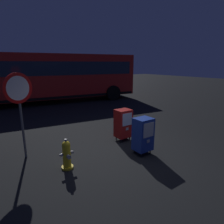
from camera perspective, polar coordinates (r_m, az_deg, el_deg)
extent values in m
plane|color=black|center=(5.49, 4.69, -12.16)|extent=(60.00, 60.00, 0.00)
cylinder|color=yellow|center=(4.90, -13.10, -15.67)|extent=(0.28, 0.28, 0.05)
cylinder|color=yellow|center=(4.76, -13.31, -12.53)|extent=(0.19, 0.19, 0.55)
sphere|color=yellow|center=(4.64, -13.50, -9.49)|extent=(0.19, 0.19, 0.19)
cylinder|color=gray|center=(4.60, -13.59, -8.12)|extent=(0.06, 0.06, 0.05)
cylinder|color=gray|center=(4.63, -12.69, -12.88)|extent=(0.09, 0.08, 0.09)
cylinder|color=gray|center=(4.70, -14.85, -12.26)|extent=(0.07, 0.07, 0.07)
cylinder|color=gray|center=(4.78, -11.87, -11.60)|extent=(0.07, 0.07, 0.07)
cylinder|color=black|center=(6.16, 2.81, -8.48)|extent=(0.04, 0.04, 0.12)
cylinder|color=black|center=(6.36, 5.24, -7.79)|extent=(0.04, 0.04, 0.12)
cylinder|color=black|center=(6.37, 1.26, -7.69)|extent=(0.04, 0.04, 0.12)
cylinder|color=black|center=(6.56, 3.66, -7.05)|extent=(0.04, 0.04, 0.12)
cube|color=#9E1411|center=(6.19, 3.32, -3.36)|extent=(0.48, 0.40, 0.90)
cube|color=#B2B7BF|center=(5.98, 4.56, -2.20)|extent=(0.36, 0.01, 0.40)
cube|color=gray|center=(6.07, 4.51, -5.06)|extent=(0.10, 0.02, 0.08)
cylinder|color=black|center=(5.32, 8.69, -12.47)|extent=(0.04, 0.04, 0.12)
cylinder|color=black|center=(5.54, 11.27, -11.47)|extent=(0.04, 0.04, 0.12)
cylinder|color=black|center=(5.51, 6.65, -11.44)|extent=(0.04, 0.04, 0.12)
cylinder|color=black|center=(5.72, 9.23, -10.54)|extent=(0.04, 0.04, 0.12)
cube|color=navy|center=(5.32, 9.18, -6.51)|extent=(0.48, 0.40, 0.90)
cube|color=#B2B7BF|center=(5.12, 10.86, -5.27)|extent=(0.36, 0.01, 0.40)
cube|color=gray|center=(5.23, 10.71, -8.53)|extent=(0.10, 0.02, 0.08)
cylinder|color=#4C4F54|center=(5.41, -25.31, -1.49)|extent=(0.06, 0.06, 2.20)
cylinder|color=red|center=(5.25, -26.14, 6.37)|extent=(0.71, 0.31, 0.76)
cylinder|color=white|center=(5.24, -26.11, 6.36)|extent=(0.56, 0.23, 0.60)
cube|color=red|center=(12.99, -17.17, 10.26)|extent=(10.75, 4.02, 2.65)
cube|color=#1E2838|center=(12.97, -17.33, 12.36)|extent=(10.13, 3.95, 0.80)
cube|color=black|center=(13.12, -16.78, 4.93)|extent=(10.55, 4.00, 0.16)
cylinder|color=black|center=(13.06, 0.33, 5.72)|extent=(1.03, 0.42, 1.00)
cylinder|color=black|center=(15.32, -3.90, 6.95)|extent=(1.03, 0.42, 1.00)
cylinder|color=black|center=(15.02, -20.07, 5.98)|extent=(1.02, 0.37, 1.00)
cylinder|color=black|center=(17.47, -21.55, 6.90)|extent=(1.02, 0.37, 1.00)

